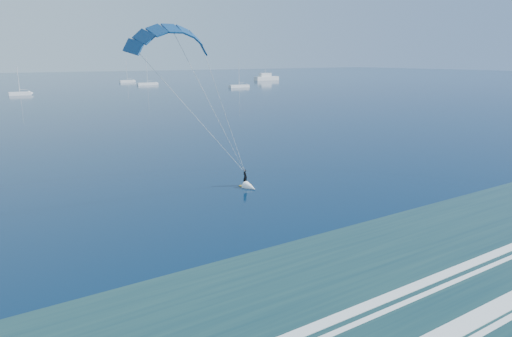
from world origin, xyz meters
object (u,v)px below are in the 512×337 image
Objects in this scene: sailboat_5 at (147,84)px; motor_yacht at (266,78)px; kitesurfer_rig at (215,113)px; sailboat_4 at (127,81)px; sailboat_3 at (20,93)px; sailboat_6 at (239,86)px.

motor_yacht is at bearing 5.45° from sailboat_5.
kitesurfer_rig is 1.51× the size of sailboat_4.
sailboat_3 is at bearing 90.08° from kitesurfer_rig.
sailboat_4 is 29.76m from sailboat_5.
sailboat_3 is 68.88m from sailboat_5.
motor_yacht is 1.11× the size of sailboat_5.
kitesurfer_rig reaches higher than sailboat_5.
sailboat_5 reaches higher than sailboat_4.
sailboat_5 is at bearing 71.94° from kitesurfer_rig.
sailboat_6 is (28.92, -69.75, 0.01)m from sailboat_4.
motor_yacht is 1.47× the size of sailboat_3.
kitesurfer_rig is at bearing -105.52° from sailboat_4.
sailboat_5 is (0.58, -29.75, 0.02)m from sailboat_4.
sailboat_6 reaches higher than motor_yacht.
kitesurfer_rig reaches higher than sailboat_6.
kitesurfer_rig is at bearing -108.06° from sailboat_5.
kitesurfer_rig is 1.29× the size of sailboat_6.
kitesurfer_rig is at bearing -125.34° from motor_yacht.
sailboat_6 is at bearing -134.78° from motor_yacht.
sailboat_6 is (88.19, -5.91, 0.02)m from sailboat_3.
kitesurfer_rig is 149.01m from sailboat_3.
sailboat_6 is (87.97, 142.89, -7.84)m from kitesurfer_rig.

